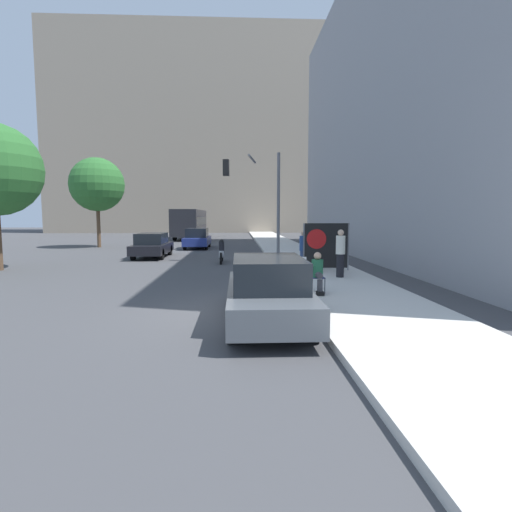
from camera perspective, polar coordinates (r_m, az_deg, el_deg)
ground_plane at (r=10.08m, az=-3.23°, el=-8.15°), size 160.00×160.00×0.00m
sidewalk_curb at (r=25.13m, az=5.20°, el=0.34°), size 3.45×90.00×0.16m
building_backdrop_far at (r=66.27m, az=-4.62°, el=16.71°), size 52.00×12.00×30.24m
building_backdrop_right at (r=27.21m, az=24.91°, el=18.84°), size 10.00×32.00×17.68m
seated_protester at (r=11.86m, az=8.72°, el=-2.17°), size 0.92×0.77×1.20m
jogger_on_sidewalk at (r=15.04m, az=11.96°, el=0.44°), size 0.34×0.34×1.77m
pedestrian_behind at (r=17.08m, az=6.79°, el=0.88°), size 0.34×0.34×1.63m
protest_banner at (r=16.84m, az=9.92°, el=1.48°), size 1.93×0.06×1.96m
traffic_light_pole at (r=20.98m, az=0.32°, el=9.69°), size 2.96×2.72×5.49m
parked_car_curbside at (r=9.04m, az=1.69°, el=-4.92°), size 1.78×4.73×1.50m
car_on_road_nearest at (r=24.19m, az=-14.62°, el=1.49°), size 1.78×4.45×1.44m
car_on_road_midblock at (r=30.49m, az=-8.38°, el=2.51°), size 1.77×4.62×1.53m
city_bus_on_road at (r=44.24m, az=-9.38°, el=4.80°), size 2.57×12.22×3.10m
motorcycle_on_road at (r=20.83m, az=-4.95°, el=0.49°), size 0.28×2.09×1.23m
street_tree_midblock at (r=33.56m, az=-21.77°, el=9.44°), size 4.12×4.12×6.92m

